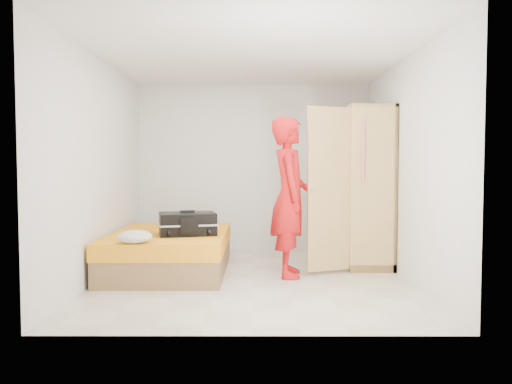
{
  "coord_description": "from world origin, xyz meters",
  "views": [
    {
      "loc": [
        0.05,
        -5.85,
        1.33
      ],
      "look_at": [
        0.04,
        0.55,
        1.0
      ],
      "focal_mm": 35.0,
      "sensor_mm": 36.0,
      "label": 1
    }
  ],
  "objects_px": {
    "wardrobe": "(361,191)",
    "suitcase": "(187,224)",
    "round_cushion": "(135,237)",
    "person": "(290,197)",
    "bed": "(170,252)"
  },
  "relations": [
    {
      "from": "wardrobe",
      "to": "suitcase",
      "type": "bearing_deg",
      "value": -163.57
    },
    {
      "from": "round_cushion",
      "to": "wardrobe",
      "type": "bearing_deg",
      "value": 26.15
    },
    {
      "from": "wardrobe",
      "to": "suitcase",
      "type": "relative_size",
      "value": 2.69
    },
    {
      "from": "suitcase",
      "to": "person",
      "type": "bearing_deg",
      "value": -14.82
    },
    {
      "from": "person",
      "to": "round_cushion",
      "type": "height_order",
      "value": "person"
    },
    {
      "from": "wardrobe",
      "to": "round_cushion",
      "type": "relative_size",
      "value": 5.67
    },
    {
      "from": "round_cushion",
      "to": "bed",
      "type": "bearing_deg",
      "value": 76.36
    },
    {
      "from": "wardrobe",
      "to": "person",
      "type": "height_order",
      "value": "wardrobe"
    },
    {
      "from": "bed",
      "to": "wardrobe",
      "type": "distance_m",
      "value": 2.65
    },
    {
      "from": "person",
      "to": "suitcase",
      "type": "bearing_deg",
      "value": 88.48
    },
    {
      "from": "bed",
      "to": "person",
      "type": "distance_m",
      "value": 1.68
    },
    {
      "from": "person",
      "to": "suitcase",
      "type": "height_order",
      "value": "person"
    },
    {
      "from": "bed",
      "to": "wardrobe",
      "type": "relative_size",
      "value": 0.96
    },
    {
      "from": "person",
      "to": "suitcase",
      "type": "relative_size",
      "value": 2.46
    },
    {
      "from": "bed",
      "to": "suitcase",
      "type": "distance_m",
      "value": 0.51
    }
  ]
}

